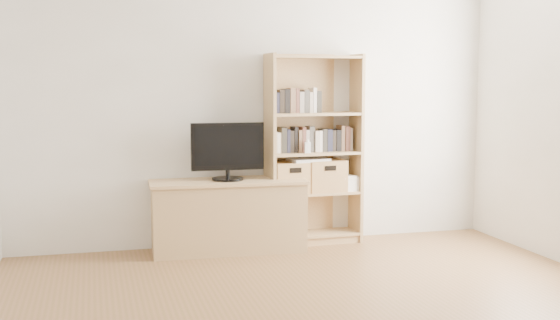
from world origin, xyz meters
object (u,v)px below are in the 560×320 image
object	(u,v)px
baby_monitor	(308,148)
basket_left	(290,177)
laptop	(308,160)
television	(227,151)
tv_stand	(228,217)
bookshelf	(314,150)
basket_right	(325,175)

from	to	relation	value
baby_monitor	basket_left	bearing A→B (deg)	150.77
basket_left	laptop	xyz separation A→B (m)	(0.18, 0.01, 0.16)
television	tv_stand	bearing A→B (deg)	-178.80
bookshelf	laptop	distance (m)	0.11
baby_monitor	basket_left	size ratio (longest dim) A/B	0.29
bookshelf	television	xyz separation A→B (m)	(-0.82, -0.09, 0.01)
laptop	baby_monitor	bearing A→B (deg)	-119.24
baby_monitor	television	bearing A→B (deg)	-178.46
laptop	television	bearing A→B (deg)	178.76
tv_stand	basket_left	xyz separation A→B (m)	(0.59, 0.08, 0.32)
bookshelf	laptop	bearing A→B (deg)	-172.42
basket_left	tv_stand	bearing A→B (deg)	-177.73
basket_right	baby_monitor	bearing A→B (deg)	-155.01
basket_left	laptop	bearing A→B (deg)	-3.27
laptop	basket_right	bearing A→B (deg)	-3.75
basket_left	laptop	size ratio (longest dim) A/B	0.98
bookshelf	basket_left	bearing A→B (deg)	-178.81
tv_stand	laptop	distance (m)	0.91
television	basket_left	world-z (taller)	television
bookshelf	laptop	world-z (taller)	bookshelf
baby_monitor	basket_left	distance (m)	0.32
tv_stand	laptop	size ratio (longest dim) A/B	3.81
basket_right	laptop	world-z (taller)	laptop
television	baby_monitor	distance (m)	0.73
tv_stand	basket_left	distance (m)	0.68
tv_stand	baby_monitor	size ratio (longest dim) A/B	13.58
basket_right	television	bearing A→B (deg)	-176.36
basket_left	basket_right	bearing A→B (deg)	-2.42
television	basket_left	distance (m)	0.65
tv_stand	bookshelf	distance (m)	1.01
tv_stand	television	size ratio (longest dim) A/B	2.07
baby_monitor	basket_right	distance (m)	0.35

